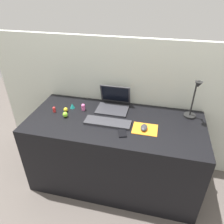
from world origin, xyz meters
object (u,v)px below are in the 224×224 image
mouse (144,128)px  toy_figurine_yellow (66,110)px  toy_figurine_lime (65,115)px  cell_phone (122,132)px  toy_figurine_red (54,109)px  toy_figurine_teal (72,106)px  desk_lamp (194,101)px  keyboard (108,122)px  laptop (114,103)px  toy_figurine_pink (83,107)px

mouse → toy_figurine_yellow: toy_figurine_yellow is taller
toy_figurine_lime → cell_phone: bearing=-11.6°
toy_figurine_red → toy_figurine_teal: size_ratio=1.08×
desk_lamp → toy_figurine_yellow: bearing=-172.2°
cell_phone → toy_figurine_red: (-0.70, 0.17, 0.02)m
toy_figurine_lime → toy_figurine_yellow: toy_figurine_lime is taller
keyboard → desk_lamp: size_ratio=1.05×
laptop → desk_lamp: desk_lamp is taller
keyboard → desk_lamp: 0.77m
toy_figurine_red → toy_figurine_pink: toy_figurine_pink is taller
keyboard → toy_figurine_teal: (-0.40, 0.18, 0.02)m
mouse → desk_lamp: (0.39, 0.27, 0.16)m
laptop → toy_figurine_pink: bearing=-156.2°
toy_figurine_teal → desk_lamp: bearing=4.1°
toy_figurine_lime → toy_figurine_red: 0.15m
cell_phone → toy_figurine_teal: size_ratio=2.51×
toy_figurine_red → cell_phone: bearing=-13.9°
keyboard → mouse: (0.32, -0.02, 0.01)m
cell_phone → toy_figurine_teal: bearing=135.3°
laptop → toy_figurine_lime: (-0.39, -0.27, -0.03)m
mouse → toy_figurine_red: toy_figurine_red is taller
toy_figurine_red → toy_figurine_lime: bearing=-22.6°
toy_figurine_lime → laptop: bearing=34.9°
cell_phone → keyboard: bearing=127.3°
toy_figurine_lime → toy_figurine_teal: same height
mouse → desk_lamp: desk_lamp is taller
mouse → toy_figurine_lime: (-0.73, 0.03, 0.00)m
mouse → toy_figurine_red: bearing=174.4°
laptop → toy_figurine_teal: 0.41m
mouse → toy_figurine_red: size_ratio=1.74×
mouse → toy_figurine_yellow: bearing=171.4°
toy_figurine_lime → toy_figurine_teal: 0.17m
laptop → mouse: size_ratio=3.12×
toy_figurine_yellow → mouse: bearing=-8.6°
cell_phone → desk_lamp: (0.56, 0.36, 0.18)m
toy_figurine_pink → toy_figurine_teal: bearing=174.2°
desk_lamp → keyboard: bearing=-160.3°
mouse → cell_phone: 0.19m
laptop → toy_figurine_pink: laptop is taller
cell_phone → toy_figurine_lime: toy_figurine_lime is taller
keyboard → toy_figurine_yellow: toy_figurine_yellow is taller
toy_figurine_red → toy_figurine_teal: bearing=37.6°
mouse → toy_figurine_red: 0.87m
cell_phone → toy_figurine_teal: 0.62m
toy_figurine_pink → desk_lamp: bearing=5.2°
laptop → cell_phone: size_ratio=2.34×
laptop → toy_figurine_yellow: size_ratio=6.76×
toy_figurine_red → toy_figurine_pink: size_ratio=0.81×
toy_figurine_pink → toy_figurine_yellow: (-0.15, -0.07, -0.01)m
mouse → toy_figurine_lime: size_ratio=1.88×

